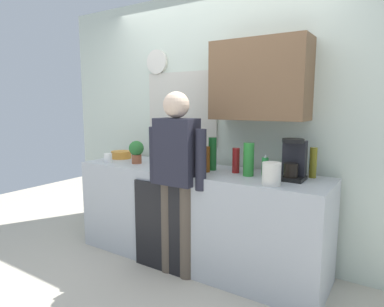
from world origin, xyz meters
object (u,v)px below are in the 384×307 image
object	(u,v)px
coffee_maker	(293,161)
mixing_bowl	(121,155)
cup_yellow_cup	(175,161)
bottle_amber_beer	(207,159)
cup_terracotta_mug	(180,163)
dish_soap	(265,166)
storage_canister	(271,174)
bottle_clear_soda	(249,159)
cup_white_mug	(108,158)
bottle_olive_oil	(313,163)
potted_plant	(136,150)
person_at_sink	(177,169)
bottle_green_wine	(212,154)
bottle_red_vinegar	(236,160)

from	to	relation	value
coffee_maker	mixing_bowl	distance (m)	1.91
coffee_maker	cup_yellow_cup	size ratio (longest dim) A/B	3.88
bottle_amber_beer	cup_terracotta_mug	distance (m)	0.32
coffee_maker	dish_soap	size ratio (longest dim) A/B	1.83
cup_terracotta_mug	storage_canister	distance (m)	0.97
bottle_clear_soda	cup_white_mug	distance (m)	1.48
bottle_olive_oil	cup_yellow_cup	size ratio (longest dim) A/B	2.94
cup_white_mug	cup_terracotta_mug	distance (m)	0.80
cup_yellow_cup	potted_plant	xyz separation A→B (m)	(-0.40, -0.10, 0.09)
coffee_maker	dish_soap	world-z (taller)	coffee_maker
storage_canister	person_at_sink	world-z (taller)	person_at_sink
storage_canister	mixing_bowl	bearing A→B (deg)	171.09
dish_soap	storage_canister	xyz separation A→B (m)	(0.17, -0.31, 0.01)
dish_soap	bottle_olive_oil	bearing A→B (deg)	18.05
cup_terracotta_mug	bottle_green_wine	bearing A→B (deg)	15.12
cup_white_mug	cup_terracotta_mug	world-z (taller)	cup_white_mug
bottle_green_wine	bottle_red_vinegar	bearing A→B (deg)	0.66
coffee_maker	storage_canister	size ratio (longest dim) A/B	1.94
bottle_red_vinegar	cup_white_mug	size ratio (longest dim) A/B	2.32
bottle_amber_beer	dish_soap	size ratio (longest dim) A/B	1.28
person_at_sink	dish_soap	bearing A→B (deg)	38.30
bottle_amber_beer	cup_terracotta_mug	xyz separation A→B (m)	(-0.31, 0.03, -0.07)
mixing_bowl	storage_canister	world-z (taller)	storage_canister
bottle_red_vinegar	bottle_green_wine	size ratio (longest dim) A/B	0.73
mixing_bowl	dish_soap	distance (m)	1.66
coffee_maker	dish_soap	xyz separation A→B (m)	(-0.25, 0.04, -0.07)
bottle_red_vinegar	dish_soap	world-z (taller)	bottle_red_vinegar
cup_yellow_cup	storage_canister	size ratio (longest dim) A/B	0.50
bottle_clear_soda	potted_plant	distance (m)	1.19
bottle_green_wine	bottle_clear_soda	size ratio (longest dim) A/B	1.07
coffee_maker	bottle_clear_soda	bearing A→B (deg)	-168.99
potted_plant	cup_yellow_cup	bearing A→B (deg)	14.38
mixing_bowl	dish_soap	xyz separation A→B (m)	(1.66, 0.02, 0.04)
cup_terracotta_mug	dish_soap	world-z (taller)	dish_soap
cup_yellow_cup	coffee_maker	bearing A→B (deg)	1.43
dish_soap	coffee_maker	bearing A→B (deg)	-8.16
coffee_maker	cup_terracotta_mug	xyz separation A→B (m)	(-1.03, -0.10, -0.10)
bottle_green_wine	dish_soap	xyz separation A→B (m)	(0.48, 0.05, -0.07)
coffee_maker	cup_terracotta_mug	bearing A→B (deg)	-174.68
dish_soap	cup_terracotta_mug	bearing A→B (deg)	-170.54
bottle_green_wine	bottle_amber_beer	world-z (taller)	bottle_green_wine
cup_white_mug	mixing_bowl	world-z (taller)	cup_white_mug
bottle_clear_soda	cup_terracotta_mug	bearing A→B (deg)	-177.65
bottle_clear_soda	cup_yellow_cup	xyz separation A→B (m)	(-0.79, 0.04, -0.10)
mixing_bowl	bottle_amber_beer	bearing A→B (deg)	-6.51
mixing_bowl	potted_plant	world-z (taller)	potted_plant
bottle_clear_soda	bottle_amber_beer	size ratio (longest dim) A/B	1.22
bottle_red_vinegar	dish_soap	bearing A→B (deg)	10.46
person_at_sink	cup_terracotta_mug	bearing A→B (deg)	126.24
potted_plant	storage_canister	world-z (taller)	potted_plant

